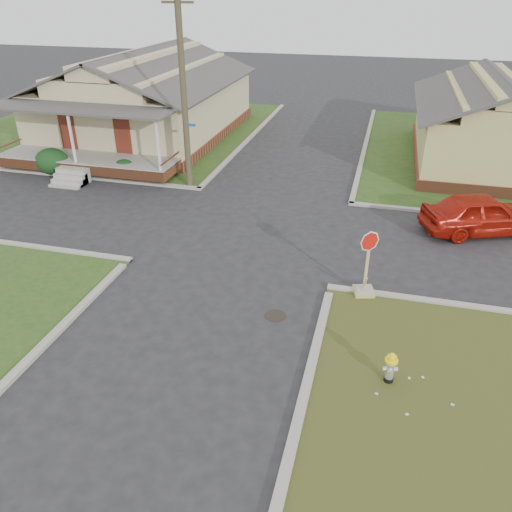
% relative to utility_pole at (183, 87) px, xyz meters
% --- Properties ---
extents(ground, '(120.00, 120.00, 0.00)m').
position_rel_utility_pole_xyz_m(ground, '(4.20, -8.90, -4.66)').
color(ground, '#242326').
rests_on(ground, ground).
extents(verge_far_left, '(19.00, 19.00, 0.05)m').
position_rel_utility_pole_xyz_m(verge_far_left, '(-8.80, 9.10, -4.64)').
color(verge_far_left, '#274A1A').
rests_on(verge_far_left, ground).
extents(curbs, '(80.00, 40.00, 0.12)m').
position_rel_utility_pole_xyz_m(curbs, '(4.20, -3.90, -4.66)').
color(curbs, '#9F9D90').
rests_on(curbs, ground).
extents(manhole, '(0.64, 0.64, 0.01)m').
position_rel_utility_pole_xyz_m(manhole, '(6.40, -9.40, -4.66)').
color(manhole, black).
rests_on(manhole, ground).
extents(corner_house, '(10.10, 15.50, 5.30)m').
position_rel_utility_pole_xyz_m(corner_house, '(-5.80, 7.78, -2.38)').
color(corner_house, brown).
rests_on(corner_house, ground).
extents(side_house_yellow, '(7.60, 11.60, 4.70)m').
position_rel_utility_pole_xyz_m(side_house_yellow, '(14.20, 7.60, -2.47)').
color(side_house_yellow, brown).
rests_on(side_house_yellow, ground).
extents(utility_pole, '(1.80, 0.28, 9.00)m').
position_rel_utility_pole_xyz_m(utility_pole, '(0.00, 0.00, 0.00)').
color(utility_pole, '#3E3423').
rests_on(utility_pole, ground).
extents(fire_hydrant, '(0.32, 0.32, 0.86)m').
position_rel_utility_pole_xyz_m(fire_hydrant, '(9.73, -11.43, -4.14)').
color(fire_hydrant, black).
rests_on(fire_hydrant, ground).
extents(stop_sign, '(0.63, 0.61, 2.20)m').
position_rel_utility_pole_xyz_m(stop_sign, '(8.85, -7.56, -4.14)').
color(stop_sign, tan).
rests_on(stop_sign, ground).
extents(red_sedan, '(5.02, 3.46, 1.59)m').
position_rel_utility_pole_xyz_m(red_sedan, '(12.94, -1.80, -3.87)').
color(red_sedan, '#AD190C').
rests_on(red_sedan, ground).
extents(hedge_left, '(1.60, 1.31, 1.22)m').
position_rel_utility_pole_xyz_m(hedge_left, '(-7.43, -0.09, -4.00)').
color(hedge_left, '#143915').
rests_on(hedge_left, verge_far_left).
extents(hedge_right, '(1.28, 1.05, 0.98)m').
position_rel_utility_pole_xyz_m(hedge_right, '(-3.55, 0.23, -4.12)').
color(hedge_right, '#143915').
rests_on(hedge_right, verge_far_left).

